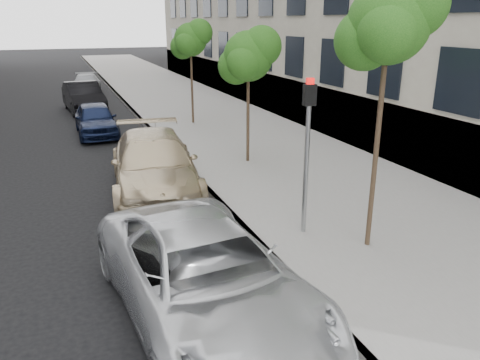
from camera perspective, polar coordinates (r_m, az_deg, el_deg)
ground at (r=7.62m, az=1.53°, el=-17.47°), size 160.00×160.00×0.00m
sidewalk at (r=30.72m, az=-8.68°, el=10.38°), size 6.40×72.00×0.14m
curb at (r=30.19m, az=-14.55°, el=9.86°), size 0.15×72.00×0.14m
tree_near at (r=9.10m, az=17.81°, el=17.78°), size 1.79×1.59×5.22m
tree_mid at (r=14.80m, az=1.12°, el=14.88°), size 1.84×1.64×4.25m
tree_far at (r=20.93m, az=-5.99°, el=16.66°), size 1.74×1.54×4.45m
signal_pole at (r=9.72m, az=8.22°, el=4.88°), size 0.27×0.22×3.30m
minivan at (r=7.41m, az=-4.22°, el=-11.68°), size 2.93×5.62×1.51m
suv at (r=12.94m, az=-10.40°, el=1.87°), size 2.91×5.73×1.59m
sedan_blue at (r=20.23m, az=-17.17°, el=7.09°), size 1.56×3.88×1.32m
sedan_black at (r=25.74m, az=-18.53°, el=9.55°), size 2.03×4.72×1.51m
sedan_rear at (r=31.99m, az=-18.19°, el=11.01°), size 2.17×4.43×1.24m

